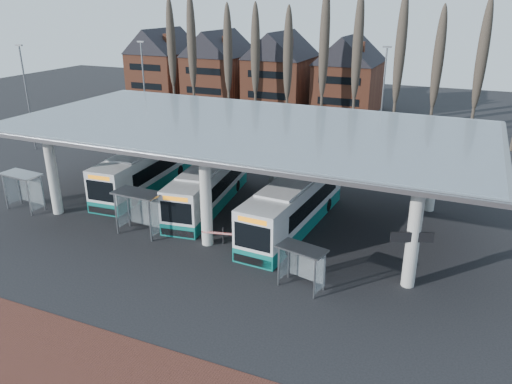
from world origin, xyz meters
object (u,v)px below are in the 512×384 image
at_px(shelter_0, 24,183).
at_px(shelter_1, 139,203).
at_px(bus_0, 146,169).
at_px(bus_2, 294,204).
at_px(bus_1, 209,186).
at_px(shelter_2, 303,258).

xyz_separation_m(shelter_0, shelter_1, (9.90, -0.03, 0.10)).
relative_size(bus_0, bus_2, 0.98).
bearing_deg(shelter_0, bus_1, 31.02).
bearing_deg(bus_2, shelter_2, -63.99).
xyz_separation_m(bus_0, bus_2, (13.26, -2.26, 0.04)).
xyz_separation_m(bus_1, shelter_0, (-11.67, -5.84, 0.50)).
distance_m(shelter_0, shelter_2, 21.60).
xyz_separation_m(bus_0, shelter_2, (16.16, -9.18, 0.16)).
bearing_deg(bus_0, shelter_1, -61.38).
relative_size(bus_1, shelter_1, 3.67).
distance_m(bus_1, shelter_0, 13.06).
relative_size(shelter_0, shelter_1, 0.97).
xyz_separation_m(bus_1, shelter_2, (9.83, -7.94, 0.23)).
height_order(bus_0, shelter_1, bus_0).
distance_m(bus_1, shelter_2, 12.63).
relative_size(bus_0, bus_1, 1.04).
bearing_deg(shelter_1, bus_2, 30.82).
bearing_deg(shelter_0, shelter_2, -1.13).
bearing_deg(shelter_2, shelter_1, -177.66).
bearing_deg(bus_0, bus_2, -13.74).
bearing_deg(bus_2, shelter_0, -162.20).
xyz_separation_m(bus_2, shelter_2, (2.90, -6.92, 0.13)).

